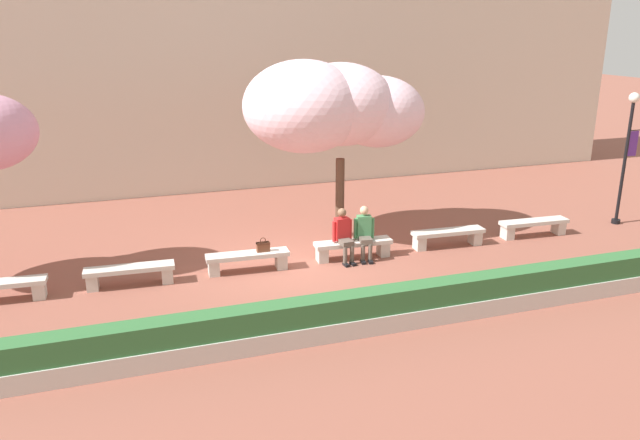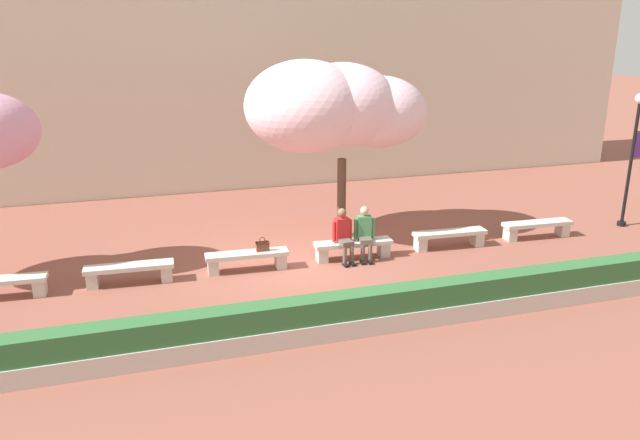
# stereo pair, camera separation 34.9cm
# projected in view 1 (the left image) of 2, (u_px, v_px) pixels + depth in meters

# --- Properties ---
(ground_plane) EXTENTS (100.00, 100.00, 0.00)m
(ground_plane) POSITION_uv_depth(u_px,v_px,m) (302.00, 264.00, 14.84)
(ground_plane) COLOR #8E5142
(building_facade) EXTENTS (29.93, 4.00, 9.82)m
(building_facade) POSITION_uv_depth(u_px,v_px,m) (222.00, 41.00, 21.89)
(building_facade) COLOR beige
(building_facade) RESTS_ON ground
(stone_bench_near_west) EXTENTS (1.93, 0.53, 0.45)m
(stone_bench_near_west) POSITION_uv_depth(u_px,v_px,m) (130.00, 273.00, 13.55)
(stone_bench_near_west) COLOR beige
(stone_bench_near_west) RESTS_ON ground
(stone_bench_center) EXTENTS (1.93, 0.53, 0.45)m
(stone_bench_center) POSITION_uv_depth(u_px,v_px,m) (248.00, 259.00, 14.35)
(stone_bench_center) COLOR beige
(stone_bench_center) RESTS_ON ground
(stone_bench_near_east) EXTENTS (1.93, 0.53, 0.45)m
(stone_bench_near_east) POSITION_uv_depth(u_px,v_px,m) (353.00, 246.00, 15.15)
(stone_bench_near_east) COLOR beige
(stone_bench_near_east) RESTS_ON ground
(stone_bench_east_end) EXTENTS (1.93, 0.53, 0.45)m
(stone_bench_east_end) POSITION_uv_depth(u_px,v_px,m) (448.00, 235.00, 15.95)
(stone_bench_east_end) COLOR beige
(stone_bench_east_end) RESTS_ON ground
(stone_bench_far_east) EXTENTS (1.93, 0.53, 0.45)m
(stone_bench_far_east) POSITION_uv_depth(u_px,v_px,m) (534.00, 225.00, 16.75)
(stone_bench_far_east) COLOR beige
(stone_bench_far_east) RESTS_ON ground
(person_seated_left) EXTENTS (0.51, 0.70, 1.29)m
(person_seated_left) POSITION_uv_depth(u_px,v_px,m) (343.00, 233.00, 14.90)
(person_seated_left) COLOR black
(person_seated_left) RESTS_ON ground
(person_seated_right) EXTENTS (0.50, 0.73, 1.29)m
(person_seated_right) POSITION_uv_depth(u_px,v_px,m) (365.00, 231.00, 15.07)
(person_seated_right) COLOR black
(person_seated_right) RESTS_ON ground
(handbag) EXTENTS (0.30, 0.15, 0.34)m
(handbag) POSITION_uv_depth(u_px,v_px,m) (263.00, 246.00, 14.37)
(handbag) COLOR brown
(handbag) RESTS_ON stone_bench_center
(cherry_tree_main) EXTENTS (4.73, 3.24, 4.66)m
(cherry_tree_main) POSITION_uv_depth(u_px,v_px,m) (332.00, 107.00, 15.73)
(cherry_tree_main) COLOR #513828
(cherry_tree_main) RESTS_ON ground
(lamp_post_with_banner) EXTENTS (0.54, 0.28, 3.71)m
(lamp_post_with_banner) POSITION_uv_depth(u_px,v_px,m) (627.00, 146.00, 17.24)
(lamp_post_with_banner) COLOR black
(lamp_post_with_banner) RESTS_ON ground
(planter_hedge_foreground) EXTENTS (18.93, 0.50, 0.80)m
(planter_hedge_foreground) POSITION_uv_depth(u_px,v_px,m) (359.00, 313.00, 11.47)
(planter_hedge_foreground) COLOR beige
(planter_hedge_foreground) RESTS_ON ground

